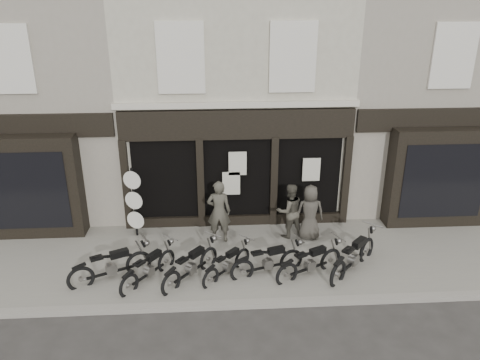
{
  "coord_description": "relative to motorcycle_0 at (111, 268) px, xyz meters",
  "views": [
    {
      "loc": [
        -0.75,
        -10.66,
        7.12
      ],
      "look_at": [
        0.0,
        1.6,
        2.19
      ],
      "focal_mm": 35.0,
      "sensor_mm": 36.0,
      "label": 1
    }
  ],
  "objects": [
    {
      "name": "ground_plane",
      "position": [
        3.47,
        -0.0,
        -0.42
      ],
      "size": [
        90.0,
        90.0,
        0.0
      ],
      "primitive_type": "plane",
      "color": "#2D2B28",
      "rests_on": "ground"
    },
    {
      "name": "neighbour_left",
      "position": [
        -2.88,
        5.89,
        3.62
      ],
      "size": [
        5.6,
        6.73,
        8.34
      ],
      "color": "gray",
      "rests_on": "ground"
    },
    {
      "name": "motorcycle_5",
      "position": [
        5.23,
        -0.12,
        -0.02
      ],
      "size": [
        1.97,
        1.2,
        1.02
      ],
      "rotation": [
        0.0,
        0.0,
        0.46
      ],
      "color": "black",
      "rests_on": "ground"
    },
    {
      "name": "central_building",
      "position": [
        3.47,
        5.95,
        3.66
      ],
      "size": [
        7.3,
        6.22,
        8.34
      ],
      "color": "#B5AF9B",
      "rests_on": "ground"
    },
    {
      "name": "neighbour_right",
      "position": [
        9.82,
        5.89,
        3.62
      ],
      "size": [
        5.6,
        6.73,
        8.34
      ],
      "color": "gray",
      "rests_on": "ground"
    },
    {
      "name": "man_centre",
      "position": [
        5.0,
        2.01,
        0.55
      ],
      "size": [
        0.97,
        0.83,
        1.72
      ],
      "primitive_type": "imported",
      "rotation": [
        0.0,
        0.0,
        3.38
      ],
      "color": "#413E35",
      "rests_on": "pavement"
    },
    {
      "name": "motorcycle_1",
      "position": [
        0.98,
        -0.1,
        -0.04
      ],
      "size": [
        1.42,
        1.74,
        0.97
      ],
      "rotation": [
        0.0,
        0.0,
        0.93
      ],
      "color": "black",
      "rests_on": "ground"
    },
    {
      "name": "motorcycle_0",
      "position": [
        0.0,
        0.0,
        0.0
      ],
      "size": [
        2.07,
        1.25,
        1.07
      ],
      "rotation": [
        0.0,
        0.0,
        0.45
      ],
      "color": "black",
      "rests_on": "ground"
    },
    {
      "name": "motorcycle_6",
      "position": [
        6.45,
        0.04,
        0.02
      ],
      "size": [
        1.82,
        1.86,
        1.12
      ],
      "rotation": [
        0.0,
        0.0,
        0.8
      ],
      "color": "black",
      "rests_on": "ground"
    },
    {
      "name": "man_left",
      "position": [
        2.86,
        1.87,
        0.66
      ],
      "size": [
        0.74,
        0.51,
        1.94
      ],
      "primitive_type": "imported",
      "rotation": [
        0.0,
        0.0,
        3.07
      ],
      "color": "#403D34",
      "rests_on": "pavement"
    },
    {
      "name": "pavement",
      "position": [
        3.47,
        0.9,
        -0.36
      ],
      "size": [
        30.0,
        4.2,
        0.12
      ],
      "primitive_type": "cube",
      "color": "slate",
      "rests_on": "ground_plane"
    },
    {
      "name": "motorcycle_4",
      "position": [
        4.12,
        0.03,
        -0.02
      ],
      "size": [
        2.04,
        0.93,
        1.01
      ],
      "rotation": [
        0.0,
        0.0,
        0.31
      ],
      "color": "black",
      "rests_on": "ground"
    },
    {
      "name": "motorcycle_2",
      "position": [
        2.08,
        -0.09,
        -0.02
      ],
      "size": [
        1.57,
        1.78,
        1.02
      ],
      "rotation": [
        0.0,
        0.0,
        0.87
      ],
      "color": "black",
      "rests_on": "ground"
    },
    {
      "name": "advert_sign_post",
      "position": [
        0.31,
        2.33,
        0.71
      ],
      "size": [
        0.55,
        0.36,
        2.33
      ],
      "rotation": [
        0.0,
        0.0,
        -0.33
      ],
      "color": "black",
      "rests_on": "ground"
    },
    {
      "name": "kerb",
      "position": [
        3.47,
        -1.25,
        -0.36
      ],
      "size": [
        30.0,
        0.25,
        0.13
      ],
      "primitive_type": "cube",
      "color": "gray",
      "rests_on": "ground_plane"
    },
    {
      "name": "motorcycle_3",
      "position": [
        3.04,
        0.03,
        -0.07
      ],
      "size": [
        1.44,
        1.51,
        0.9
      ],
      "rotation": [
        0.0,
        0.0,
        0.82
      ],
      "color": "black",
      "rests_on": "ground"
    },
    {
      "name": "man_right",
      "position": [
        5.59,
        1.85,
        0.56
      ],
      "size": [
        0.86,
        0.58,
        1.72
      ],
      "primitive_type": "imported",
      "rotation": [
        0.0,
        0.0,
        3.1
      ],
      "color": "#3A3730",
      "rests_on": "pavement"
    }
  ]
}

